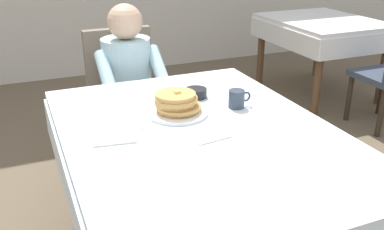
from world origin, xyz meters
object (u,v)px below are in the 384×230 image
chair_diner (124,92)px  diner_person (129,78)px  background_table_far (322,31)px  cup_coffee (237,99)px  bowl_butter (196,93)px  dining_table_main (200,150)px  breakfast_stack (177,102)px  fork_left_of_plate (138,121)px  knife_right_of_plate (217,109)px  plate_breakfast (177,112)px  spoon_near_edge (216,140)px

chair_diner → diner_person: 0.21m
chair_diner → background_table_far: size_ratio=0.83×
cup_coffee → bowl_butter: bearing=122.3°
dining_table_main → breakfast_stack: (-0.02, 0.21, 0.15)m
diner_person → background_table_far: bearing=-158.7°
dining_table_main → fork_left_of_plate: (-0.21, 0.19, 0.09)m
breakfast_stack → cup_coffee: 0.29m
cup_coffee → knife_right_of_plate: bearing=172.3°
plate_breakfast → diner_person: bearing=91.0°
chair_diner → plate_breakfast: 0.98m
chair_diner → plate_breakfast: chair_diner is taller
spoon_near_edge → chair_diner: bearing=84.9°
spoon_near_edge → background_table_far: bearing=35.7°
diner_person → breakfast_stack: 0.81m
chair_diner → breakfast_stack: bearing=90.7°
dining_table_main → fork_left_of_plate: 0.30m
diner_person → fork_left_of_plate: (-0.18, -0.82, 0.07)m
diner_person → dining_table_main: bearing=92.0°
background_table_far → cup_coffee: bearing=-137.5°
bowl_butter → spoon_near_edge: 0.50m
spoon_near_edge → diner_person: bearing=85.2°
chair_diner → fork_left_of_plate: (-0.18, -0.98, 0.21)m
dining_table_main → chair_diner: chair_diner is taller
chair_diner → diner_person: bearing=90.0°
spoon_near_edge → breakfast_stack: bearing=90.4°
chair_diner → fork_left_of_plate: size_ratio=5.17×
background_table_far → fork_left_of_plate: bearing=-144.3°
chair_diner → background_table_far: (2.12, 0.67, 0.09)m
dining_table_main → background_table_far: 2.78m
cup_coffee → background_table_far: size_ratio=0.10×
dining_table_main → diner_person: size_ratio=1.36×
chair_diner → spoon_near_edge: 1.30m
diner_person → spoon_near_edge: (0.06, -1.12, 0.07)m
knife_right_of_plate → fork_left_of_plate: bearing=96.7°
bowl_butter → spoon_near_edge: bowl_butter is taller
fork_left_of_plate → background_table_far: bearing=-49.0°
spoon_near_edge → cup_coffee: bearing=41.5°
fork_left_of_plate → knife_right_of_plate: size_ratio=0.90×
breakfast_stack → chair_diner: bearing=90.7°
breakfast_stack → background_table_far: (2.11, 1.63, -0.18)m
plate_breakfast → background_table_far: plate_breakfast is taller
cup_coffee → knife_right_of_plate: cup_coffee is taller
plate_breakfast → breakfast_stack: bearing=-158.0°
knife_right_of_plate → spoon_near_edge: size_ratio=1.33×
chair_diner → diner_person: size_ratio=0.83×
breakfast_stack → cup_coffee: breakfast_stack is taller
plate_breakfast → spoon_near_edge: 0.32m
dining_table_main → bowl_butter: (0.14, 0.38, 0.11)m
chair_diner → spoon_near_edge: (0.06, -1.28, 0.21)m
knife_right_of_plate → dining_table_main: bearing=145.3°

